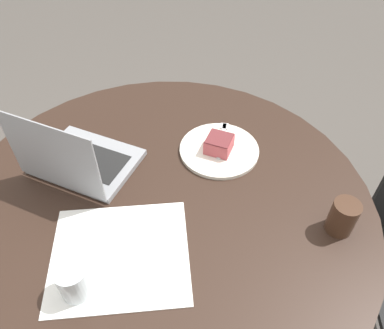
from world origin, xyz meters
The scene contains 9 objects.
ground_plane centered at (0.00, 0.00, 0.00)m, with size 12.00×12.00×0.00m, color #4C4742.
dining_table centered at (0.00, 0.00, 0.64)m, with size 1.19×1.19×0.77m.
paper_document centered at (0.18, 0.08, 0.77)m, with size 0.44×0.43×0.00m.
plate centered at (-0.26, -0.05, 0.78)m, with size 0.25×0.25×0.01m.
cake_slice centered at (-0.25, -0.04, 0.81)m, with size 0.10×0.10×0.05m.
fork centered at (-0.30, -0.08, 0.78)m, with size 0.14×0.13×0.00m.
coffee_glass centered at (-0.31, 0.37, 0.82)m, with size 0.07×0.07×0.10m.
water_glass centered at (0.30, 0.10, 0.82)m, with size 0.07×0.07×0.09m.
laptop centered at (0.12, -0.24, 0.81)m, with size 0.34×0.36×0.24m.
Camera 1 is at (0.35, 0.57, 1.58)m, focal length 35.00 mm.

